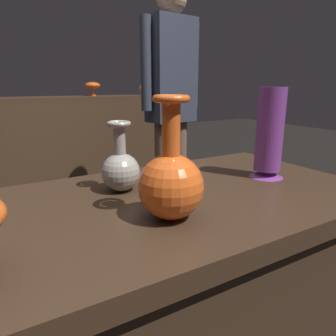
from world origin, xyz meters
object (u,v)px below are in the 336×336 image
at_px(vase_right_accent, 121,168).
at_px(visitor_near_right, 171,96).
at_px(vase_centerpiece, 171,181).
at_px(vase_tall_behind, 268,135).
at_px(shelf_vase_far_right, 145,88).
at_px(shelf_vase_right, 92,86).

height_order(vase_right_accent, visitor_near_right, visitor_near_right).
relative_size(vase_centerpiece, vase_tall_behind, 0.95).
relative_size(vase_right_accent, visitor_near_right, 0.12).
xyz_separation_m(vase_tall_behind, visitor_near_right, (0.34, 1.17, 0.08)).
relative_size(shelf_vase_far_right, shelf_vase_right, 1.48).
bearing_deg(visitor_near_right, shelf_vase_far_right, -114.47).
height_order(vase_centerpiece, visitor_near_right, visitor_near_right).
height_order(vase_right_accent, shelf_vase_far_right, shelf_vase_far_right).
height_order(vase_centerpiece, vase_right_accent, vase_centerpiece).
relative_size(vase_centerpiece, shelf_vase_right, 1.95).
distance_m(vase_tall_behind, shelf_vase_far_right, 2.29).
distance_m(vase_right_accent, shelf_vase_far_right, 2.38).
distance_m(vase_tall_behind, vase_right_accent, 0.48).
height_order(vase_tall_behind, visitor_near_right, visitor_near_right).
relative_size(vase_right_accent, shelf_vase_far_right, 0.96).
bearing_deg(shelf_vase_far_right, vase_tall_behind, -106.62).
bearing_deg(visitor_near_right, vase_right_accent, 45.27).
relative_size(vase_tall_behind, visitor_near_right, 0.17).
bearing_deg(vase_right_accent, visitor_near_right, 52.76).
distance_m(shelf_vase_right, visitor_near_right, 1.08).
distance_m(shelf_vase_far_right, visitor_near_right, 1.07).
bearing_deg(visitor_near_right, shelf_vase_right, -86.38).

